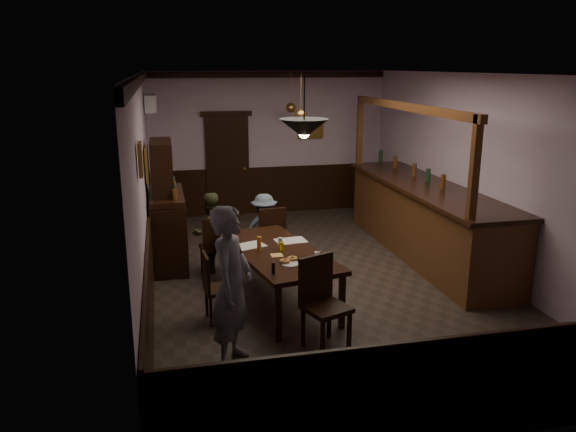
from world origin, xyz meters
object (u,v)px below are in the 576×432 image
object	(u,v)px
person_standing	(232,287)
bar_counter	(425,218)
person_seated_right	(264,229)
chair_far_left	(215,244)
chair_side	(215,284)
coffee_cup	(317,254)
pendant_iron	(304,129)
pendant_brass_mid	(301,115)
pendant_brass_far	(291,108)
dining_table	(277,255)
chair_near	(322,298)
chair_far_right	(271,235)
soda_can	(281,247)
person_seated_left	(210,232)
sideboard	(167,216)

from	to	relation	value
person_standing	bar_counter	distance (m)	4.57
person_seated_right	chair_far_left	bearing A→B (deg)	34.71
person_standing	chair_side	bearing A→B (deg)	30.62
coffee_cup	pendant_iron	xyz separation A→B (m)	(-0.27, -0.35, 1.63)
pendant_brass_mid	pendant_brass_far	size ratio (longest dim) A/B	1.00
chair_side	coffee_cup	world-z (taller)	chair_side
dining_table	chair_near	xyz separation A→B (m)	(0.25, -1.29, -0.11)
bar_counter	pendant_brass_far	bearing A→B (deg)	122.57
dining_table	chair_near	world-z (taller)	chair_near
chair_far_right	soda_can	size ratio (longest dim) A/B	8.37
soda_can	pendant_iron	bearing A→B (deg)	-81.19
person_seated_left	chair_near	bearing A→B (deg)	83.06
chair_far_right	chair_near	distance (m)	2.62
chair_far_left	chair_side	bearing A→B (deg)	77.18
chair_far_right	pendant_brass_far	xyz separation A→B (m)	(0.95, 2.70, 1.75)
dining_table	coffee_cup	xyz separation A→B (m)	(0.44, -0.44, 0.11)
person_standing	sideboard	xyz separation A→B (m)	(-0.61, 3.34, -0.07)
coffee_cup	chair_far_right	bearing A→B (deg)	86.67
dining_table	chair_far_right	distance (m)	1.35
chair_far_left	chair_near	size ratio (longest dim) A/B	0.89
dining_table	chair_far_left	distance (m)	1.36
dining_table	sideboard	distance (m)	2.36
soda_can	pendant_brass_far	xyz separation A→B (m)	(1.07, 4.09, 1.49)
coffee_cup	person_seated_right	bearing A→B (deg)	86.91
person_standing	pendant_iron	distance (m)	1.93
chair_far_left	pendant_iron	bearing A→B (deg)	107.26
soda_can	pendant_iron	size ratio (longest dim) A/B	0.18
soda_can	person_seated_right	bearing A→B (deg)	87.39
dining_table	person_seated_right	xyz separation A→B (m)	(0.13, 1.61, -0.11)
chair_far_right	sideboard	size ratio (longest dim) A/B	0.50
chair_side	pendant_iron	distance (m)	2.23
chair_near	soda_can	distance (m)	1.27
chair_near	person_seated_right	distance (m)	2.90
pendant_brass_mid	person_seated_right	bearing A→B (deg)	-134.73
soda_can	pendant_brass_far	bearing A→B (deg)	75.30
chair_far_left	person_standing	world-z (taller)	person_standing
chair_far_left	pendant_brass_mid	distance (m)	2.72
person_standing	person_seated_right	xyz separation A→B (m)	(0.90, 3.05, -0.30)
coffee_cup	pendant_iron	distance (m)	1.68
pendant_brass_far	person_seated_left	bearing A→B (deg)	-125.80
person_seated_right	soda_can	size ratio (longest dim) A/B	9.54
chair_near	person_seated_left	xyz separation A→B (m)	(-1.01, 2.72, 0.04)
sideboard	pendant_brass_mid	distance (m)	2.80
dining_table	coffee_cup	distance (m)	0.63
person_seated_right	dining_table	bearing A→B (deg)	91.50
soda_can	chair_side	bearing A→B (deg)	-161.07
chair_near	coffee_cup	size ratio (longest dim) A/B	13.23
chair_far_left	coffee_cup	bearing A→B (deg)	118.81
pendant_brass_far	pendant_iron	bearing A→B (deg)	-101.30
person_standing	person_seated_left	xyz separation A→B (m)	(0.02, 2.86, -0.25)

